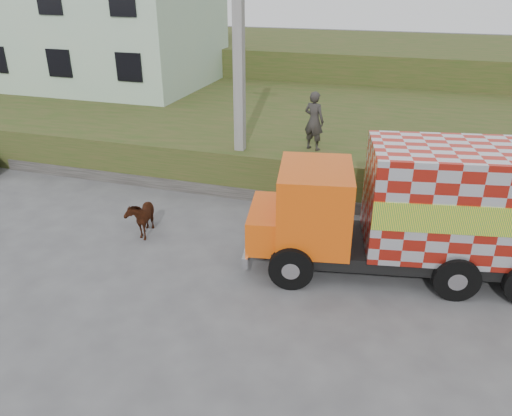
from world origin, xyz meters
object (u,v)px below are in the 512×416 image
(cow, at_px, (141,216))
(utility_pole, at_px, (239,69))
(cargo_truck, at_px, (419,210))
(pedestrian, at_px, (314,121))

(cow, bearing_deg, utility_pole, 50.35)
(utility_pole, bearing_deg, cow, -114.74)
(cargo_truck, relative_size, cow, 5.79)
(pedestrian, bearing_deg, cow, 67.60)
(cargo_truck, bearing_deg, pedestrian, 118.68)
(cow, height_order, pedestrian, pedestrian)
(cargo_truck, xyz_separation_m, pedestrian, (-3.39, 4.13, 0.79))
(cargo_truck, height_order, cow, cargo_truck)
(cargo_truck, distance_m, pedestrian, 5.40)
(pedestrian, bearing_deg, utility_pole, 37.74)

